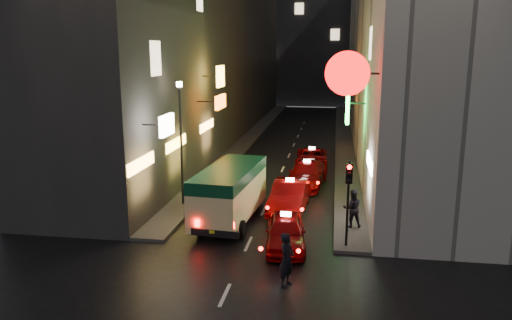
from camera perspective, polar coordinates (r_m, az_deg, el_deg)
The scene contains 14 objects.
building_left at distance 46.13m, azimuth -5.38°, elevation 13.77°, with size 7.56×52.00×18.00m.
building_right at distance 44.94m, azimuth 15.39°, elevation 13.43°, with size 8.07×52.00×18.00m.
building_far at distance 76.83m, azimuth 6.75°, elevation 14.67°, with size 30.00×10.00×22.00m, color #38383D.
sidewalk_left at distance 46.01m, azimuth -0.62°, elevation 2.67°, with size 1.50×52.00×0.15m, color #484543.
sidewalk_right at distance 45.38m, azimuth 10.03°, elevation 2.34°, with size 1.50×52.00×0.15m, color #484543.
minibus at distance 23.16m, azimuth -3.01°, elevation -3.20°, with size 2.60×6.18×2.59m.
taxi_near at distance 20.43m, azimuth 3.41°, elevation -7.91°, with size 2.50×5.07×1.73m.
taxi_second at distance 24.96m, azimuth 3.88°, elevation -3.85°, with size 2.64×5.69×1.94m.
taxi_third at distance 29.56m, azimuth 5.82°, elevation -1.40°, with size 2.73×5.46×1.84m.
taxi_far at distance 34.25m, azimuth 6.39°, elevation 0.34°, with size 2.07×4.75×1.66m.
pedestrian_crossing at distance 17.16m, azimuth 3.54°, elevation -10.94°, with size 0.70×0.45×2.14m, color black.
pedestrian_sidewalk at distance 22.61m, azimuth 10.96°, elevation -5.16°, with size 0.73×0.46×1.95m, color black.
traffic_light at distance 19.86m, azimuth 10.54°, elevation -2.91°, with size 0.26×0.43×3.50m.
lamp_post at distance 25.22m, azimuth -8.58°, elevation 2.83°, with size 0.28×0.28×6.22m.
Camera 1 is at (3.38, -10.70, 7.86)m, focal length 35.00 mm.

